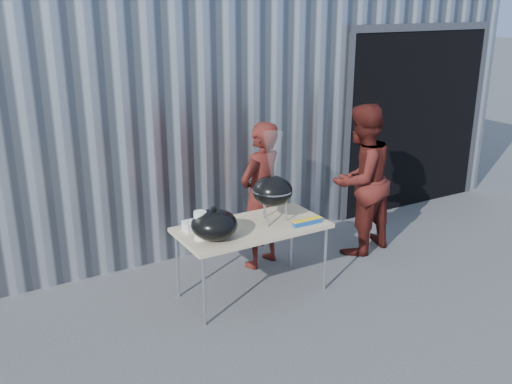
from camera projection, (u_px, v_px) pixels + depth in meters
ground at (284, 313)px, 5.55m from camera, size 80.00×80.00×0.00m
building at (180, 88)px, 9.25m from camera, size 8.20×6.20×3.10m
folding_table at (252, 230)px, 5.70m from camera, size 1.50×0.75×0.75m
kettle_grill at (273, 182)px, 5.66m from camera, size 0.41×0.41×0.93m
grill_lid at (214, 225)px, 5.34m from camera, size 0.44×0.44×0.32m
paper_towels at (200, 226)px, 5.32m from camera, size 0.12×0.12×0.28m
white_tub at (194, 226)px, 5.56m from camera, size 0.20×0.15×0.10m
foil_box at (307, 222)px, 5.71m from camera, size 0.32×0.06×0.06m
person_cook at (261, 196)px, 6.32m from camera, size 0.71×0.58×1.66m
person_bystander at (360, 180)px, 6.67m from camera, size 0.99×0.84×1.79m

